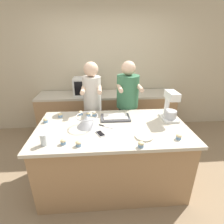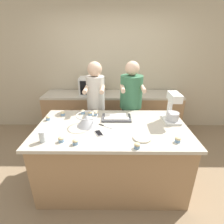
{
  "view_description": "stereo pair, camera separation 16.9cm",
  "coord_description": "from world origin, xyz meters",
  "px_view_note": "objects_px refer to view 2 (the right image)",
  "views": [
    {
      "loc": [
        -0.15,
        -2.0,
        1.96
      ],
      "look_at": [
        0.0,
        0.05,
        1.08
      ],
      "focal_mm": 28.0,
      "sensor_mm": 36.0,
      "label": 1
    },
    {
      "loc": [
        0.02,
        -2.0,
        1.96
      ],
      "look_at": [
        0.0,
        0.05,
        1.08
      ],
      "focal_mm": 28.0,
      "sensor_mm": 36.0,
      "label": 2
    }
  ],
  "objects_px": {
    "person_right": "(131,108)",
    "cupcake_2": "(178,140)",
    "stand_mixer": "(172,109)",
    "cupcake_1": "(75,142)",
    "cupcake_6": "(61,139)",
    "cupcake_7": "(63,113)",
    "mixing_bowl": "(87,120)",
    "cupcake_0": "(48,118)",
    "knife": "(105,126)",
    "microwave_oven": "(92,86)",
    "drinking_glass": "(42,137)",
    "cupcake_5": "(96,113)",
    "cell_phone": "(99,133)",
    "cupcake_8": "(83,112)",
    "baking_tray": "(116,117)",
    "cupcake_3": "(90,113)",
    "small_plate": "(142,138)",
    "person_left": "(96,107)",
    "cupcake_4": "(137,146)"
  },
  "relations": [
    {
      "from": "person_right",
      "to": "cupcake_3",
      "type": "xyz_separation_m",
      "value": [
        -0.63,
        -0.38,
        0.08
      ]
    },
    {
      "from": "cell_phone",
      "to": "cupcake_2",
      "type": "relative_size",
      "value": 2.53
    },
    {
      "from": "microwave_oven",
      "to": "small_plate",
      "type": "xyz_separation_m",
      "value": [
        0.76,
        -1.74,
        -0.15
      ]
    },
    {
      "from": "cupcake_6",
      "to": "cupcake_7",
      "type": "distance_m",
      "value": 0.73
    },
    {
      "from": "person_right",
      "to": "drinking_glass",
      "type": "bearing_deg",
      "value": -134.28
    },
    {
      "from": "cupcake_6",
      "to": "cupcake_7",
      "type": "xyz_separation_m",
      "value": [
        -0.17,
        0.71,
        0.0
      ]
    },
    {
      "from": "cupcake_4",
      "to": "cupcake_5",
      "type": "relative_size",
      "value": 1.0
    },
    {
      "from": "person_right",
      "to": "cupcake_2",
      "type": "height_order",
      "value": "person_right"
    },
    {
      "from": "cupcake_3",
      "to": "drinking_glass",
      "type": "bearing_deg",
      "value": -121.38
    },
    {
      "from": "cell_phone",
      "to": "cupcake_5",
      "type": "distance_m",
      "value": 0.54
    },
    {
      "from": "stand_mixer",
      "to": "cupcake_6",
      "type": "distance_m",
      "value": 1.47
    },
    {
      "from": "drinking_glass",
      "to": "cupcake_5",
      "type": "xyz_separation_m",
      "value": [
        0.52,
        0.71,
        -0.03
      ]
    },
    {
      "from": "mixing_bowl",
      "to": "cupcake_3",
      "type": "relative_size",
      "value": 4.48
    },
    {
      "from": "cupcake_5",
      "to": "stand_mixer",
      "type": "bearing_deg",
      "value": -9.93
    },
    {
      "from": "mixing_bowl",
      "to": "cupcake_1",
      "type": "xyz_separation_m",
      "value": [
        -0.07,
        -0.44,
        -0.05
      ]
    },
    {
      "from": "knife",
      "to": "person_right",
      "type": "bearing_deg",
      "value": 61.18
    },
    {
      "from": "stand_mixer",
      "to": "cupcake_1",
      "type": "bearing_deg",
      "value": -154.2
    },
    {
      "from": "cupcake_7",
      "to": "cupcake_4",
      "type": "bearing_deg",
      "value": -39.79
    },
    {
      "from": "drinking_glass",
      "to": "cupcake_2",
      "type": "relative_size",
      "value": 2.02
    },
    {
      "from": "person_right",
      "to": "stand_mixer",
      "type": "relative_size",
      "value": 4.06
    },
    {
      "from": "cupcake_6",
      "to": "cupcake_3",
      "type": "bearing_deg",
      "value": 71.94
    },
    {
      "from": "drinking_glass",
      "to": "cupcake_3",
      "type": "height_order",
      "value": "drinking_glass"
    },
    {
      "from": "cupcake_1",
      "to": "cupcake_2",
      "type": "relative_size",
      "value": 1.0
    },
    {
      "from": "drinking_glass",
      "to": "cupcake_4",
      "type": "relative_size",
      "value": 2.02
    },
    {
      "from": "microwave_oven",
      "to": "cupcake_8",
      "type": "distance_m",
      "value": 1.05
    },
    {
      "from": "microwave_oven",
      "to": "drinking_glass",
      "type": "bearing_deg",
      "value": -100.84
    },
    {
      "from": "cupcake_1",
      "to": "cupcake_6",
      "type": "bearing_deg",
      "value": 163.9
    },
    {
      "from": "cupcake_3",
      "to": "cupcake_8",
      "type": "height_order",
      "value": "same"
    },
    {
      "from": "cupcake_0",
      "to": "cell_phone",
      "type": "bearing_deg",
      "value": -26.75
    },
    {
      "from": "stand_mixer",
      "to": "cupcake_7",
      "type": "relative_size",
      "value": 6.33
    },
    {
      "from": "person_right",
      "to": "cupcake_8",
      "type": "distance_m",
      "value": 0.82
    },
    {
      "from": "microwave_oven",
      "to": "cupcake_8",
      "type": "height_order",
      "value": "microwave_oven"
    },
    {
      "from": "mixing_bowl",
      "to": "baking_tray",
      "type": "xyz_separation_m",
      "value": [
        0.38,
        0.21,
        -0.06
      ]
    },
    {
      "from": "cell_phone",
      "to": "cupcake_6",
      "type": "xyz_separation_m",
      "value": [
        -0.4,
        -0.18,
        0.03
      ]
    },
    {
      "from": "knife",
      "to": "cupcake_7",
      "type": "relative_size",
      "value": 3.02
    },
    {
      "from": "cell_phone",
      "to": "cupcake_7",
      "type": "height_order",
      "value": "cupcake_7"
    },
    {
      "from": "person_left",
      "to": "cupcake_2",
      "type": "bearing_deg",
      "value": -47.48
    },
    {
      "from": "cupcake_7",
      "to": "knife",
      "type": "bearing_deg",
      "value": -28.44
    },
    {
      "from": "cupcake_0",
      "to": "cupcake_8",
      "type": "distance_m",
      "value": 0.5
    },
    {
      "from": "drinking_glass",
      "to": "cupcake_7",
      "type": "xyz_separation_m",
      "value": [
        0.03,
        0.71,
        -0.03
      ]
    },
    {
      "from": "mixing_bowl",
      "to": "cupcake_7",
      "type": "bearing_deg",
      "value": 141.94
    },
    {
      "from": "cell_phone",
      "to": "cupcake_4",
      "type": "relative_size",
      "value": 2.53
    },
    {
      "from": "cupcake_5",
      "to": "cupcake_8",
      "type": "xyz_separation_m",
      "value": [
        -0.21,
        0.05,
        0.0
      ]
    },
    {
      "from": "microwave_oven",
      "to": "cupcake_6",
      "type": "xyz_separation_m",
      "value": [
        -0.14,
        -1.81,
        -0.13
      ]
    },
    {
      "from": "knife",
      "to": "cupcake_8",
      "type": "height_order",
      "value": "cupcake_8"
    },
    {
      "from": "baking_tray",
      "to": "cupcake_3",
      "type": "bearing_deg",
      "value": 163.44
    },
    {
      "from": "drinking_glass",
      "to": "person_left",
      "type": "bearing_deg",
      "value": 66.09
    },
    {
      "from": "mixing_bowl",
      "to": "cupcake_0",
      "type": "distance_m",
      "value": 0.59
    },
    {
      "from": "baking_tray",
      "to": "cupcake_8",
      "type": "height_order",
      "value": "cupcake_8"
    },
    {
      "from": "mixing_bowl",
      "to": "cupcake_4",
      "type": "bearing_deg",
      "value": -40.94
    }
  ]
}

